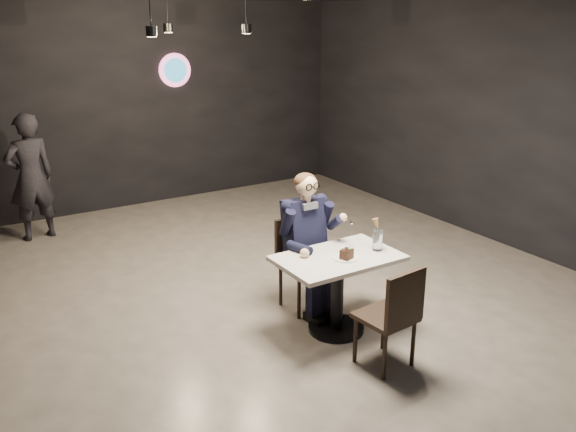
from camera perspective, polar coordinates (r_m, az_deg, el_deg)
floor at (r=5.90m, az=-0.11°, el=-10.18°), size 9.00×9.00×0.00m
wall_sign at (r=9.58m, az=-10.54°, el=13.27°), size 0.50×0.06×0.50m
pendant_lights at (r=6.95m, az=-9.38°, el=18.69°), size 1.40×1.20×0.36m
main_table at (r=5.67m, az=4.61°, el=-7.27°), size 1.10×0.70×0.75m
chair_far at (r=6.04m, az=1.53°, el=-4.63°), size 0.42×0.46×0.92m
chair_near at (r=5.17m, az=9.11°, el=-9.11°), size 0.46×0.50×0.92m
seated_man at (r=5.94m, az=1.55°, el=-2.33°), size 0.60×0.80×1.44m
dessert_plate at (r=5.47m, az=5.34°, el=-3.92°), size 0.23×0.23×0.01m
cake_slice at (r=5.43m, az=5.51°, el=-3.60°), size 0.13×0.12×0.08m
mint_leaf at (r=5.44m, az=5.86°, el=-3.07°), size 0.07×0.04×0.01m
sundae_glass at (r=5.66m, az=8.37°, el=-2.23°), size 0.09×0.09×0.20m
wafer_cone at (r=5.63m, az=8.31°, el=-0.81°), size 0.07×0.07×0.12m
passerby at (r=8.48m, az=-22.94°, el=3.37°), size 0.65×0.48×1.65m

